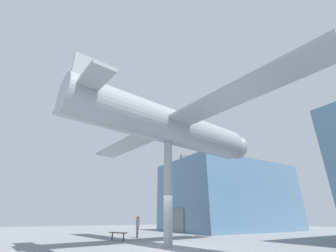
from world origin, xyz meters
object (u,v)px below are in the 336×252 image
at_px(support_pylon_central, 168,191).
at_px(plaza_bench, 118,233).
at_px(suspended_airplane, 171,127).
at_px(visitor_person, 170,224).
at_px(visitor_second, 138,225).

relative_size(support_pylon_central, plaza_bench, 3.62).
xyz_separation_m(suspended_airplane, plaza_bench, (-4.83, -1.12, -6.22)).
bearing_deg(visitor_person, plaza_bench, 0.45).
bearing_deg(plaza_bench, visitor_person, 66.30).
xyz_separation_m(suspended_airplane, visitor_person, (-3.44, 2.06, -5.68)).
xyz_separation_m(suspended_airplane, visitor_second, (-6.16, 0.89, -5.77)).
height_order(support_pylon_central, visitor_second, support_pylon_central).
distance_m(support_pylon_central, plaza_bench, 5.47).
relative_size(suspended_airplane, visitor_second, 11.73).
distance_m(support_pylon_central, visitor_person, 4.52).
relative_size(support_pylon_central, suspended_airplane, 0.30).
bearing_deg(support_pylon_central, visitor_second, 169.84).
xyz_separation_m(visitor_second, plaza_bench, (1.33, -2.01, -0.45)).
bearing_deg(support_pylon_central, suspended_airplane, 97.46).
xyz_separation_m(support_pylon_central, plaza_bench, (-4.86, -0.90, -2.35)).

